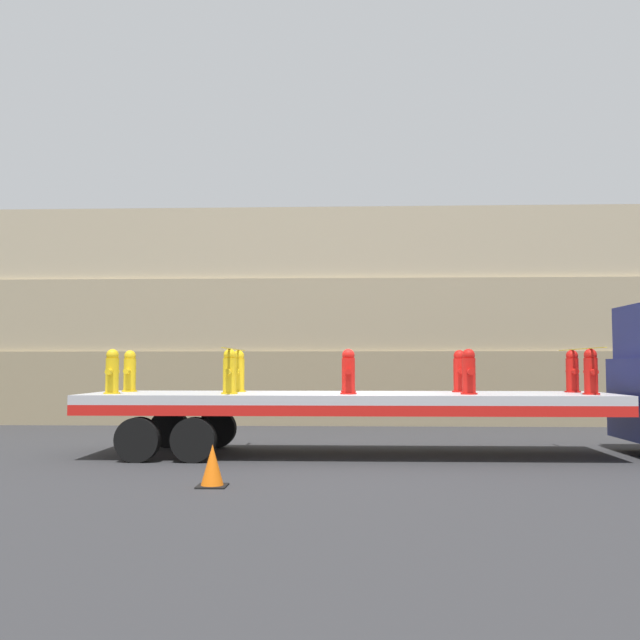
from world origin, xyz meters
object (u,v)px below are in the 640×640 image
(fire_hydrant_yellow_far_1, at_px, (238,372))
(traffic_cone, at_px, (212,466))
(fire_hydrant_yellow_near_0, at_px, (112,372))
(fire_hydrant_red_far_3, at_px, (460,372))
(fire_hydrant_red_near_2, at_px, (348,372))
(fire_hydrant_yellow_far_0, at_px, (130,372))
(fire_hydrant_red_near_4, at_px, (591,372))
(fire_hydrant_yellow_near_1, at_px, (230,372))
(flatbed_trailer, at_px, (325,403))
(fire_hydrant_red_far_4, at_px, (572,372))
(fire_hydrant_red_near_3, at_px, (469,372))
(fire_hydrant_red_far_2, at_px, (348,372))

(fire_hydrant_yellow_far_1, height_order, traffic_cone, fire_hydrant_yellow_far_1)
(fire_hydrant_yellow_near_0, relative_size, fire_hydrant_red_far_3, 1.00)
(fire_hydrant_yellow_far_1, xyz_separation_m, fire_hydrant_red_near_2, (2.34, -1.14, 0.00))
(fire_hydrant_red_near_2, xyz_separation_m, fire_hydrant_red_far_3, (2.34, 1.14, 0.00))
(fire_hydrant_yellow_far_0, distance_m, traffic_cone, 5.31)
(fire_hydrant_yellow_far_0, xyz_separation_m, fire_hydrant_yellow_far_1, (2.34, 0.00, 0.00))
(fire_hydrant_red_far_3, xyz_separation_m, fire_hydrant_red_near_4, (2.34, -1.14, 0.00))
(fire_hydrant_yellow_near_1, distance_m, fire_hydrant_red_near_4, 7.01)
(fire_hydrant_yellow_near_0, height_order, fire_hydrant_yellow_far_1, same)
(flatbed_trailer, relative_size, fire_hydrant_yellow_far_1, 11.93)
(fire_hydrant_red_far_4, relative_size, traffic_cone, 1.41)
(fire_hydrant_yellow_near_1, height_order, fire_hydrant_red_near_4, same)
(fire_hydrant_yellow_far_0, height_order, fire_hydrant_red_near_2, same)
(fire_hydrant_red_near_4, bearing_deg, fire_hydrant_red_far_3, 154.09)
(flatbed_trailer, distance_m, fire_hydrant_red_far_4, 5.22)
(fire_hydrant_yellow_near_1, xyz_separation_m, fire_hydrant_red_near_4, (7.01, 0.00, 0.00))
(fire_hydrant_red_far_3, bearing_deg, fire_hydrant_red_near_4, -25.91)
(flatbed_trailer, xyz_separation_m, fire_hydrant_red_far_4, (5.15, 0.57, 0.63))
(traffic_cone, bearing_deg, fire_hydrant_red_far_3, 45.15)
(fire_hydrant_yellow_near_0, distance_m, fire_hydrant_red_near_3, 7.01)
(fire_hydrant_yellow_far_1, bearing_deg, fire_hydrant_red_near_2, -25.91)
(fire_hydrant_yellow_near_1, xyz_separation_m, fire_hydrant_red_near_2, (2.34, 0.00, 0.00))
(fire_hydrant_yellow_near_0, xyz_separation_m, fire_hydrant_yellow_far_0, (0.00, 1.14, 0.00))
(fire_hydrant_yellow_near_0, bearing_deg, fire_hydrant_yellow_far_0, 90.00)
(flatbed_trailer, bearing_deg, traffic_cone, -112.23)
(fire_hydrant_red_near_2, xyz_separation_m, fire_hydrant_red_far_4, (4.68, 1.14, 0.00))
(fire_hydrant_yellow_far_0, bearing_deg, fire_hydrant_red_near_3, -9.20)
(fire_hydrant_red_near_3, bearing_deg, fire_hydrant_red_far_4, 25.91)
(fire_hydrant_red_near_2, relative_size, fire_hydrant_red_far_2, 1.00)
(fire_hydrant_yellow_near_0, relative_size, fire_hydrant_yellow_far_0, 1.00)
(fire_hydrant_red_far_3, bearing_deg, fire_hydrant_red_near_3, -90.00)
(flatbed_trailer, relative_size, fire_hydrant_red_far_2, 11.93)
(fire_hydrant_yellow_far_0, bearing_deg, traffic_cone, -59.08)
(fire_hydrant_yellow_near_0, relative_size, fire_hydrant_yellow_far_1, 1.00)
(fire_hydrant_yellow_far_0, distance_m, fire_hydrant_red_far_3, 7.01)
(fire_hydrant_red_far_2, relative_size, fire_hydrant_red_near_4, 1.00)
(fire_hydrant_red_far_3, height_order, fire_hydrant_red_far_4, same)
(fire_hydrant_yellow_near_1, height_order, fire_hydrant_red_near_2, same)
(flatbed_trailer, xyz_separation_m, fire_hydrant_red_near_4, (5.15, -0.57, 0.63))
(fire_hydrant_red_far_2, bearing_deg, fire_hydrant_yellow_far_0, 180.00)
(fire_hydrant_red_far_2, bearing_deg, fire_hydrant_red_near_2, -90.00)
(fire_hydrant_yellow_far_0, relative_size, fire_hydrant_red_near_4, 1.00)
(traffic_cone, bearing_deg, fire_hydrant_red_near_2, 58.01)
(fire_hydrant_red_near_3, bearing_deg, fire_hydrant_red_near_2, 180.00)
(fire_hydrant_yellow_near_1, distance_m, fire_hydrant_red_far_3, 4.81)
(flatbed_trailer, height_order, fire_hydrant_red_far_4, fire_hydrant_red_far_4)
(fire_hydrant_red_far_4, height_order, traffic_cone, fire_hydrant_red_far_4)
(flatbed_trailer, height_order, fire_hydrant_yellow_near_0, fire_hydrant_yellow_near_0)
(fire_hydrant_red_near_2, distance_m, fire_hydrant_red_far_2, 1.14)
(traffic_cone, bearing_deg, fire_hydrant_red_far_4, 33.24)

